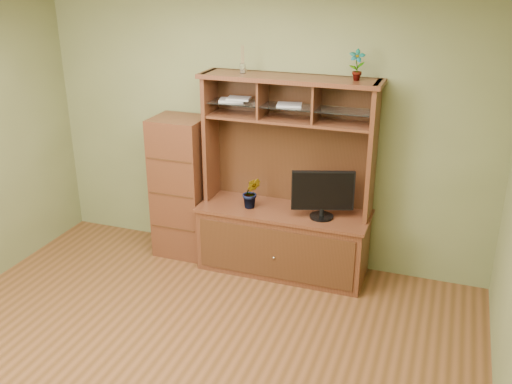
% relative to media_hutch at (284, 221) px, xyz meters
% --- Properties ---
extents(room, '(4.54, 4.04, 2.74)m').
position_rel_media_hutch_xyz_m(room, '(-0.32, -1.73, 0.83)').
color(room, '#553418').
rests_on(room, ground).
extents(media_hutch, '(1.66, 0.61, 1.90)m').
position_rel_media_hutch_xyz_m(media_hutch, '(0.00, 0.00, 0.00)').
color(media_hutch, '#4A2315').
rests_on(media_hutch, room).
extents(monitor, '(0.56, 0.22, 0.45)m').
position_rel_media_hutch_xyz_m(monitor, '(0.38, -0.08, 0.37)').
color(monitor, black).
rests_on(monitor, media_hutch).
extents(orchid_plant, '(0.21, 0.18, 0.31)m').
position_rel_media_hutch_xyz_m(orchid_plant, '(-0.31, -0.08, 0.28)').
color(orchid_plant, '#325A1F').
rests_on(orchid_plant, media_hutch).
extents(top_plant, '(0.15, 0.11, 0.26)m').
position_rel_media_hutch_xyz_m(top_plant, '(0.59, 0.08, 1.51)').
color(top_plant, '#436E26').
rests_on(top_plant, media_hutch).
extents(reed_diffuser, '(0.05, 0.05, 0.25)m').
position_rel_media_hutch_xyz_m(reed_diffuser, '(-0.45, 0.08, 1.48)').
color(reed_diffuser, silver).
rests_on(reed_diffuser, media_hutch).
extents(magazines, '(0.82, 0.23, 0.04)m').
position_rel_media_hutch_xyz_m(magazines, '(-0.35, 0.08, 1.13)').
color(magazines, silver).
rests_on(magazines, media_hutch).
extents(side_cabinet, '(0.51, 0.47, 1.44)m').
position_rel_media_hutch_xyz_m(side_cabinet, '(-1.10, 0.02, 0.20)').
color(side_cabinet, '#4A2315').
rests_on(side_cabinet, room).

